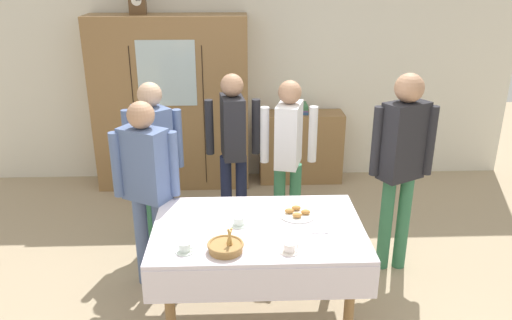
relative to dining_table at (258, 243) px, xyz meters
The scene contains 19 objects.
ground_plane 0.70m from the dining_table, 90.00° to the left, with size 12.00×12.00×0.00m, color tan.
back_wall 2.96m from the dining_table, 90.00° to the left, with size 6.40×0.10×2.70m, color silver.
dining_table is the anchor object (origin of this frame).
wall_cabinet 2.76m from the dining_table, 109.18° to the left, with size 1.77×0.46×2.00m.
mantel_clock 3.20m from the dining_table, 114.81° to the left, with size 0.18×0.11×0.24m.
bookshelf_low 2.72m from the dining_table, 76.56° to the left, with size 1.00×0.35×0.86m.
book_stack 2.72m from the dining_table, 76.56° to the left, with size 0.16×0.22×0.12m.
tea_cup_far_right 0.39m from the dining_table, 59.35° to the right, with size 0.13×0.13×0.06m.
tea_cup_front_edge 0.59m from the dining_table, 149.63° to the right, with size 0.13×0.13×0.06m.
tea_cup_mid_left 0.20m from the dining_table, 158.42° to the left, with size 0.13×0.13×0.06m.
bread_basket 0.40m from the dining_table, 127.48° to the right, with size 0.24×0.24×0.16m.
pastry_plate 0.38m from the dining_table, 32.91° to the left, with size 0.28×0.28×0.05m.
spoon_front_edge 0.47m from the dining_table, 10.73° to the right, with size 0.12×0.02×0.01m.
spoon_near_right 0.32m from the dining_table, 112.25° to the left, with size 0.12×0.02×0.01m.
person_by_cabinet 1.29m from the dining_table, 74.86° to the left, with size 0.52×0.40×1.57m.
person_behind_table_left 1.05m from the dining_table, 148.57° to the left, with size 0.52×0.35×1.57m.
person_beside_shelf 1.44m from the dining_table, 29.25° to the left, with size 0.52×0.35×1.74m.
person_behind_table_right 1.46m from the dining_table, 97.31° to the left, with size 0.52×0.38×1.59m.
person_near_right_end 1.45m from the dining_table, 128.45° to the left, with size 0.52×0.41×1.58m.
Camera 1 is at (-0.14, -3.38, 2.53)m, focal length 35.57 mm.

